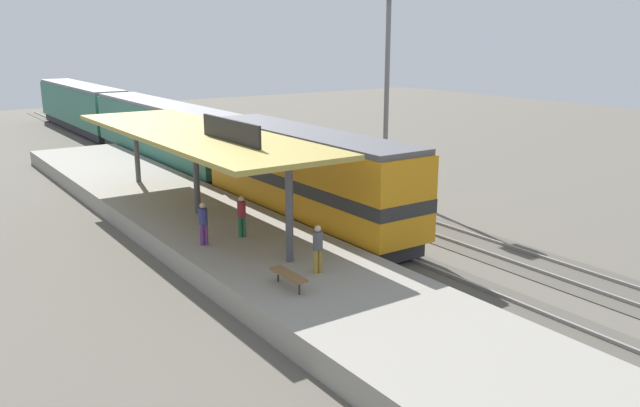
# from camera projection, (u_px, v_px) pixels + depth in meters

# --- Properties ---
(ground_plane) EXTENTS (120.00, 120.00, 0.00)m
(ground_plane) POSITION_uv_depth(u_px,v_px,m) (316.00, 210.00, 33.56)
(ground_plane) COLOR #5B564C
(track_near) EXTENTS (3.20, 110.00, 0.16)m
(track_near) POSITION_uv_depth(u_px,v_px,m) (283.00, 216.00, 32.46)
(track_near) COLOR #4E4941
(track_near) RESTS_ON ground
(track_far) EXTENTS (3.20, 110.00, 0.16)m
(track_far) POSITION_uv_depth(u_px,v_px,m) (355.00, 203.00, 34.99)
(track_far) COLOR #4E4941
(track_far) RESTS_ON ground
(platform) EXTENTS (6.00, 44.00, 0.90)m
(platform) POSITION_uv_depth(u_px,v_px,m) (199.00, 222.00, 29.82)
(platform) COLOR gray
(platform) RESTS_ON ground
(station_canopy) EXTENTS (5.20, 18.00, 4.70)m
(station_canopy) POSITION_uv_depth(u_px,v_px,m) (195.00, 135.00, 28.71)
(station_canopy) COLOR #47474C
(station_canopy) RESTS_ON platform
(platform_bench) EXTENTS (0.44, 1.70, 0.50)m
(platform_bench) POSITION_uv_depth(u_px,v_px,m) (288.00, 275.00, 20.74)
(platform_bench) COLOR #333338
(platform_bench) RESTS_ON platform
(locomotive) EXTENTS (2.93, 14.43, 4.44)m
(locomotive) POSITION_uv_depth(u_px,v_px,m) (305.00, 177.00, 30.21)
(locomotive) COLOR #28282D
(locomotive) RESTS_ON track_near
(passenger_carriage_front) EXTENTS (2.90, 20.00, 4.24)m
(passenger_carriage_front) POSITION_uv_depth(u_px,v_px,m) (163.00, 133.00, 44.56)
(passenger_carriage_front) COLOR #28282D
(passenger_carriage_front) RESTS_ON track_near
(passenger_carriage_rear) EXTENTS (2.90, 20.00, 4.24)m
(passenger_carriage_rear) POSITION_uv_depth(u_px,v_px,m) (81.00, 107.00, 61.12)
(passenger_carriage_rear) COLOR #28282D
(passenger_carriage_rear) RESTS_ON track_near
(light_mast) EXTENTS (1.10, 1.10, 11.70)m
(light_mast) POSITION_uv_depth(u_px,v_px,m) (388.00, 44.00, 35.72)
(light_mast) COLOR slate
(light_mast) RESTS_ON ground
(person_waiting) EXTENTS (0.34, 0.34, 1.71)m
(person_waiting) POSITION_uv_depth(u_px,v_px,m) (242.00, 214.00, 25.92)
(person_waiting) COLOR #23603D
(person_waiting) RESTS_ON platform
(person_walking) EXTENTS (0.34, 0.34, 1.71)m
(person_walking) POSITION_uv_depth(u_px,v_px,m) (203.00, 221.00, 24.91)
(person_walking) COLOR #663375
(person_walking) RESTS_ON platform
(person_boarding) EXTENTS (0.34, 0.34, 1.71)m
(person_boarding) POSITION_uv_depth(u_px,v_px,m) (318.00, 247.00, 21.94)
(person_boarding) COLOR olive
(person_boarding) RESTS_ON platform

